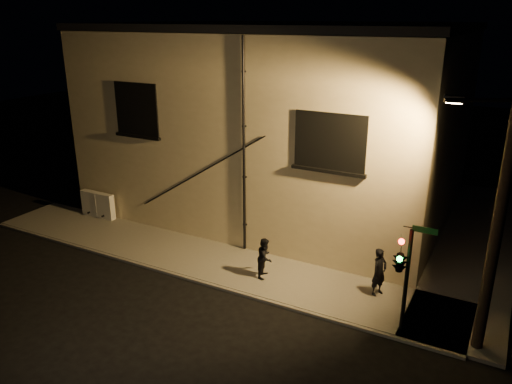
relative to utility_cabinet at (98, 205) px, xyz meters
The scene contains 8 objects.
ground 9.99m from the utility_cabinet, 15.72° to the right, with size 90.00×90.00×0.00m, color black.
sidewalk 10.97m from the utility_cabinet, ahead, with size 21.00×16.00×0.12m.
building 9.83m from the utility_cabinet, 43.66° to the left, with size 16.20×12.23×8.80m.
utility_cabinet is the anchor object (origin of this frame).
pedestrian_a 13.52m from the utility_cabinet, ahead, with size 0.61×0.40×1.68m, color black.
pedestrian_b 9.64m from the utility_cabinet, ahead, with size 0.72×0.56×1.49m, color black.
traffic_signal 14.77m from the utility_cabinet, ahead, with size 1.35×2.02×3.42m.
streetlamp_pole 17.16m from the utility_cabinet, ahead, with size 2.03×1.40×7.57m.
Camera 1 is at (7.31, -13.05, 9.09)m, focal length 35.00 mm.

